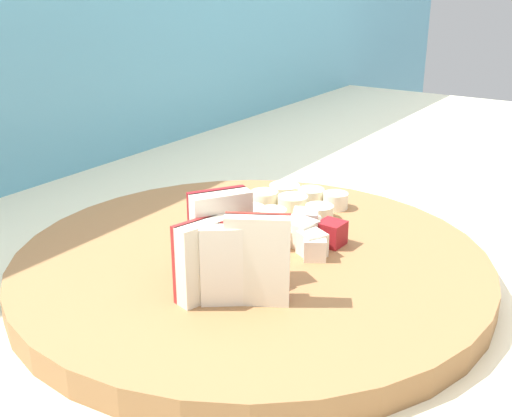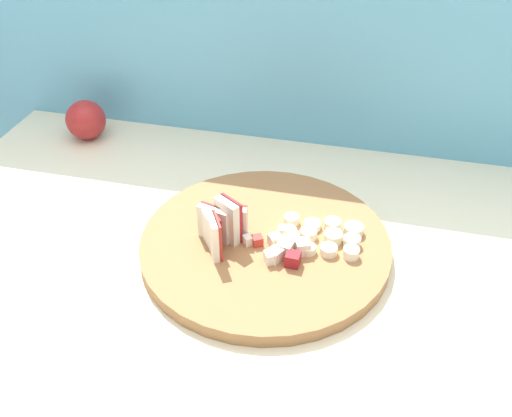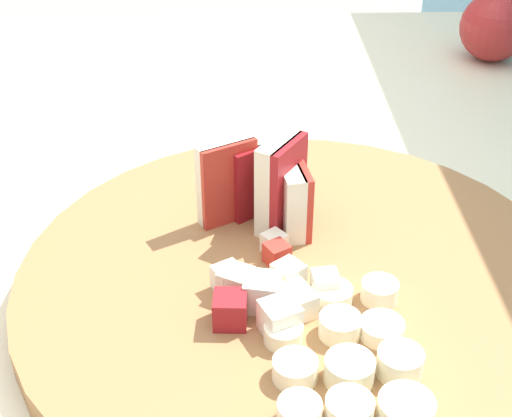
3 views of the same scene
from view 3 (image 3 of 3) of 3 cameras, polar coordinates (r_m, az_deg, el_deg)
cutting_board at (r=0.49m, az=3.33°, el=-5.76°), size 0.37×0.37×0.02m
apple_wedge_fan at (r=0.52m, az=0.94°, el=1.89°), size 0.07×0.08×0.07m
apple_dice_pile at (r=0.45m, az=0.79°, el=-6.34°), size 0.10×0.08×0.02m
banana_slice_rows at (r=0.42m, az=6.85°, el=-10.97°), size 0.12×0.09×0.02m
whole_apple at (r=0.89m, az=18.00°, el=13.25°), size 0.08×0.08×0.08m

